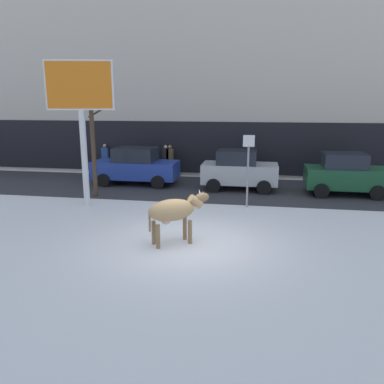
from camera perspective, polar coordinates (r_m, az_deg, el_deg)
ground_plane at (r=11.38m, az=-0.39°, el=-7.61°), size 120.00×120.00×0.00m
road_strip at (r=18.35m, az=3.67°, el=0.48°), size 60.00×5.60×0.01m
building_facade at (r=24.06m, az=5.57°, el=18.99°), size 44.00×6.10×13.00m
cow_tan at (r=11.07m, az=-2.70°, el=-2.80°), size 1.81×1.40×1.54m
billboard at (r=15.43m, az=-16.25°, el=13.72°), size 2.50×0.78×5.56m
car_blue_sedan at (r=19.45m, az=-8.35°, el=3.81°), size 4.20×1.99×1.84m
car_silver_hatchback at (r=18.20m, az=6.99°, el=3.26°), size 3.50×1.93×1.86m
car_darkgreen_hatchback at (r=18.31m, az=21.81°, el=2.47°), size 3.50×1.93×1.86m
pedestrian_near_billboard at (r=21.38m, az=-3.91°, el=4.69°), size 0.36×0.24×1.73m
pedestrian_by_cars at (r=21.33m, az=-3.29°, el=4.68°), size 0.36×0.24×1.73m
pedestrian_far_left at (r=22.48m, az=-12.74°, el=4.81°), size 0.36×0.24×1.73m
bare_tree_left_lot at (r=16.99m, az=-14.51°, el=8.89°), size 1.29×1.28×5.32m
street_sign at (r=14.96m, az=8.31°, el=3.95°), size 0.44×0.08×2.82m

